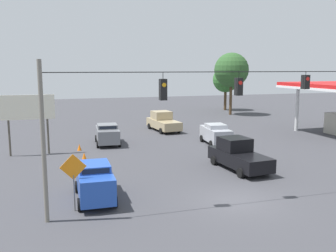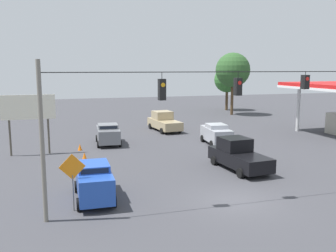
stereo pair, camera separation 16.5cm
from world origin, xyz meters
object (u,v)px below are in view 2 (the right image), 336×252
object	(u,v)px
work_zone_sign	(72,171)
overhead_signal_span	(235,115)
sedan_silver_oncoming_far	(216,134)
traffic_cone_third	(90,165)
pickup_truck_black_crossing_near	(238,155)
traffic_cone_second	(91,178)
sedan_blue_parked_shoulder	(94,180)
pickup_truck_tan_oncoming_deep	(164,122)
tree_horizon_left	(227,80)
traffic_cone_fifth	(80,147)
sedan_grey_withflow_far	(108,134)
traffic_cone_nearest	(98,195)
tree_horizon_right	(233,70)
traffic_cone_fourth	(84,156)

from	to	relation	value
work_zone_sign	overhead_signal_span	bearing A→B (deg)	173.12
sedan_silver_oncoming_far	traffic_cone_third	size ratio (longest dim) A/B	7.75
pickup_truck_black_crossing_near	traffic_cone_second	world-z (taller)	pickup_truck_black_crossing_near
traffic_cone_second	work_zone_sign	size ratio (longest dim) A/B	0.20
overhead_signal_span	sedan_blue_parked_shoulder	xyz separation A→B (m)	(6.97, -2.31, -3.50)
pickup_truck_tan_oncoming_deep	sedan_blue_parked_shoulder	bearing A→B (deg)	63.77
tree_horizon_left	traffic_cone_fifth	bearing A→B (deg)	43.43
traffic_cone_third	work_zone_sign	bearing A→B (deg)	78.79
tree_horizon_left	sedan_grey_withflow_far	bearing A→B (deg)	44.26
pickup_truck_black_crossing_near	work_zone_sign	distance (m)	12.17
sedan_grey_withflow_far	traffic_cone_nearest	distance (m)	14.77
sedan_grey_withflow_far	work_zone_sign	xyz separation A→B (m)	(3.95, 15.66, 1.01)
sedan_blue_parked_shoulder	pickup_truck_black_crossing_near	bearing A→B (deg)	-162.79
pickup_truck_tan_oncoming_deep	traffic_cone_third	size ratio (longest dim) A/B	10.18
pickup_truck_tan_oncoming_deep	traffic_cone_third	xyz separation A→B (m)	(9.52, 13.87, -0.70)
sedan_silver_oncoming_far	traffic_cone_fifth	xyz separation A→B (m)	(12.10, -1.08, -0.69)
traffic_cone_fifth	traffic_cone_second	bearing A→B (deg)	89.93
traffic_cone_nearest	work_zone_sign	xyz separation A→B (m)	(1.33, 1.14, 1.71)
overhead_signal_span	sedan_blue_parked_shoulder	size ratio (longest dim) A/B	4.28
sedan_grey_withflow_far	pickup_truck_black_crossing_near	bearing A→B (deg)	123.19
traffic_cone_nearest	sedan_blue_parked_shoulder	bearing A→B (deg)	-44.53
traffic_cone_third	tree_horizon_right	distance (m)	34.41
overhead_signal_span	tree_horizon_left	world-z (taller)	overhead_signal_span
sedan_silver_oncoming_far	traffic_cone_nearest	bearing A→B (deg)	43.78
sedan_silver_oncoming_far	traffic_cone_third	xyz separation A→B (m)	(11.90, 5.19, -0.69)
overhead_signal_span	traffic_cone_third	distance (m)	11.57
sedan_grey_withflow_far	traffic_cone_nearest	world-z (taller)	sedan_grey_withflow_far
pickup_truck_tan_oncoming_deep	traffic_cone_fourth	xyz separation A→B (m)	(9.62, 10.98, -0.70)
pickup_truck_black_crossing_near	traffic_cone_fourth	bearing A→B (deg)	-30.93
pickup_truck_black_crossing_near	work_zone_sign	bearing A→B (deg)	21.64
sedan_grey_withflow_far	tree_horizon_right	xyz separation A→B (m)	(-20.79, -16.41, 5.61)
tree_horizon_right	traffic_cone_nearest	bearing A→B (deg)	52.87
sedan_blue_parked_shoulder	sedan_silver_oncoming_far	size ratio (longest dim) A/B	1.03
traffic_cone_second	work_zone_sign	distance (m)	4.87
sedan_blue_parked_shoulder	traffic_cone_nearest	distance (m)	0.80
sedan_blue_parked_shoulder	traffic_cone_second	bearing A→B (deg)	-92.65
sedan_blue_parked_shoulder	traffic_cone_second	distance (m)	3.14
overhead_signal_span	pickup_truck_tan_oncoming_deep	bearing A→B (deg)	-97.41
pickup_truck_black_crossing_near	traffic_cone_third	size ratio (longest dim) A/B	9.83
traffic_cone_fourth	work_zone_sign	distance (m)	10.63
tree_horizon_right	pickup_truck_tan_oncoming_deep	bearing A→B (deg)	37.90
traffic_cone_fifth	tree_horizon_right	xyz separation A→B (m)	(-23.46, -18.30, 6.30)
tree_horizon_left	work_zone_sign	bearing A→B (deg)	54.78
traffic_cone_nearest	tree_horizon_right	xyz separation A→B (m)	(-23.42, -30.93, 6.30)
sedan_blue_parked_shoulder	traffic_cone_nearest	world-z (taller)	sedan_blue_parked_shoulder
sedan_grey_withflow_far	sedan_silver_oncoming_far	bearing A→B (deg)	162.54
traffic_cone_nearest	traffic_cone_fifth	distance (m)	12.63
tree_horizon_left	tree_horizon_right	xyz separation A→B (m)	(1.97, 5.77, 1.57)
sedan_silver_oncoming_far	work_zone_sign	world-z (taller)	work_zone_sign
sedan_blue_parked_shoulder	pickup_truck_black_crossing_near	world-z (taller)	pickup_truck_black_crossing_near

